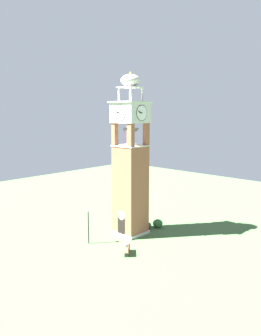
{
  "coord_description": "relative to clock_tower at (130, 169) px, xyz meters",
  "views": [
    {
      "loc": [
        25.93,
        -27.62,
        14.09
      ],
      "look_at": [
        0.0,
        0.0,
        7.81
      ],
      "focal_mm": 35.9,
      "sensor_mm": 36.0,
      "label": 1
    }
  ],
  "objects": [
    {
      "name": "park_bench",
      "position": [
        3.84,
        -4.6,
        -7.17
      ],
      "size": [
        1.42,
        1.46,
        0.95
      ],
      "color": "brown",
      "rests_on": "ground"
    },
    {
      "name": "ground",
      "position": [
        -0.0,
        0.0,
        -7.65
      ],
      "size": [
        80.0,
        80.0,
        0.0
      ],
      "primitive_type": "plane",
      "color": "#476B3D"
    },
    {
      "name": "trash_bin",
      "position": [
        3.32,
        -4.02,
        -7.25
      ],
      "size": [
        0.52,
        0.52,
        0.8
      ],
      "primitive_type": "cylinder",
      "color": "#4C4C51",
      "rests_on": "ground"
    },
    {
      "name": "clock_tower",
      "position": [
        0.0,
        0.0,
        0.0
      ],
      "size": [
        3.66,
        3.66,
        18.48
      ],
      "color": "#93543D",
      "rests_on": "ground"
    },
    {
      "name": "lamp_post",
      "position": [
        -1.15,
        -5.43,
        -4.96
      ],
      "size": [
        0.36,
        0.36,
        3.87
      ],
      "color": "black",
      "rests_on": "ground"
    },
    {
      "name": "shrub_near_entry",
      "position": [
        0.46,
        2.72,
        -7.27
      ],
      "size": [
        0.75,
        0.75,
        0.76
      ],
      "primitive_type": "ellipsoid",
      "color": "#336638",
      "rests_on": "ground"
    },
    {
      "name": "shrub_left_of_tower",
      "position": [
        1.08,
        3.79,
        -7.14
      ],
      "size": [
        1.22,
        1.22,
        1.02
      ],
      "primitive_type": "ellipsoid",
      "color": "#336638",
      "rests_on": "ground"
    }
  ]
}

